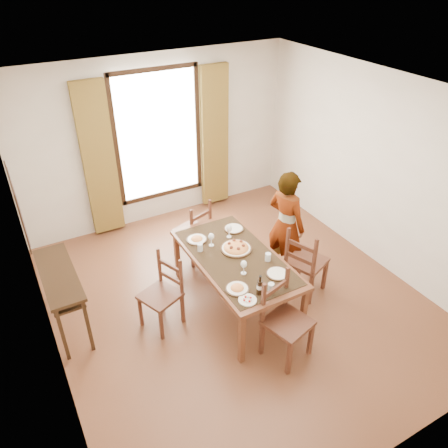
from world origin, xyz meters
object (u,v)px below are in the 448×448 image
dining_table (235,260)px  man (286,225)px  pasta_platter (236,246)px  console_table (60,281)px

dining_table → man: bearing=14.3°
pasta_platter → man: bearing=7.8°
dining_table → pasta_platter: bearing=56.9°
dining_table → man: 0.96m
man → dining_table: bearing=88.3°
console_table → pasta_platter: size_ratio=3.00×
man → pasta_platter: man is taller
console_table → dining_table: size_ratio=0.65×
dining_table → man: (0.93, 0.24, 0.10)m
pasta_platter → console_table: bearing=165.2°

